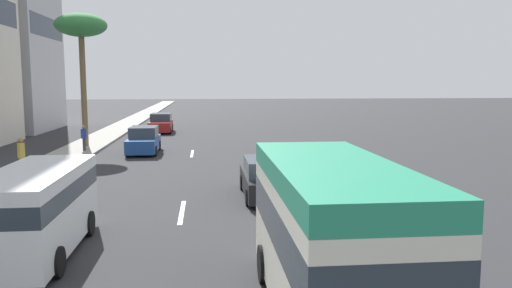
% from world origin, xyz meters
% --- Properties ---
extents(ground_plane, '(198.00, 198.00, 0.00)m').
position_xyz_m(ground_plane, '(31.50, 0.00, 0.00)').
color(ground_plane, '#2D2D30').
extents(sidewalk_right, '(162.00, 2.76, 0.15)m').
position_xyz_m(sidewalk_right, '(31.50, 7.34, 0.07)').
color(sidewalk_right, '#9E9B93').
rests_on(sidewalk_right, ground_plane).
extents(lane_stripe_mid, '(3.20, 0.16, 0.01)m').
position_xyz_m(lane_stripe_mid, '(14.06, 0.00, 0.01)').
color(lane_stripe_mid, silver).
rests_on(lane_stripe_mid, ground_plane).
extents(lane_stripe_far, '(3.20, 0.16, 0.01)m').
position_xyz_m(lane_stripe_far, '(28.26, 0.00, 0.01)').
color(lane_stripe_far, silver).
rests_on(lane_stripe_far, ground_plane).
extents(car_lead, '(4.44, 1.79, 1.54)m').
position_xyz_m(car_lead, '(16.05, -3.16, 0.73)').
color(car_lead, black).
rests_on(car_lead, ground_plane).
extents(van_second, '(5.31, 2.08, 2.25)m').
position_xyz_m(van_second, '(10.12, 3.52, 1.29)').
color(van_second, white).
rests_on(van_second, ground_plane).
extents(car_third, '(4.35, 1.84, 1.67)m').
position_xyz_m(car_third, '(28.90, 3.03, 0.79)').
color(car_third, '#1E478C').
rests_on(car_third, ground_plane).
extents(car_fourth, '(4.38, 1.94, 1.70)m').
position_xyz_m(car_fourth, '(41.96, 3.07, 0.80)').
color(car_fourth, '#A51E1E').
rests_on(car_fourth, ground_plane).
extents(minibus_fifth, '(6.25, 2.37, 3.00)m').
position_xyz_m(minibus_fifth, '(5.98, -3.18, 1.65)').
color(minibus_fifth, silver).
rests_on(minibus_fifth, ground_plane).
extents(pedestrian_near_lamp, '(0.39, 0.38, 1.81)m').
position_xyz_m(pedestrian_near_lamp, '(20.51, 7.51, 1.16)').
color(pedestrian_near_lamp, gold).
rests_on(pedestrian_near_lamp, sidewalk_right).
extents(pedestrian_mid_block, '(0.30, 0.33, 1.60)m').
position_xyz_m(pedestrian_mid_block, '(29.35, 6.81, 1.02)').
color(pedestrian_mid_block, '#333338').
rests_on(pedestrian_mid_block, sidewalk_right).
extents(palm_tree, '(3.40, 3.40, 8.83)m').
position_xyz_m(palm_tree, '(31.84, 7.28, 7.97)').
color(palm_tree, brown).
rests_on(palm_tree, sidewalk_right).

